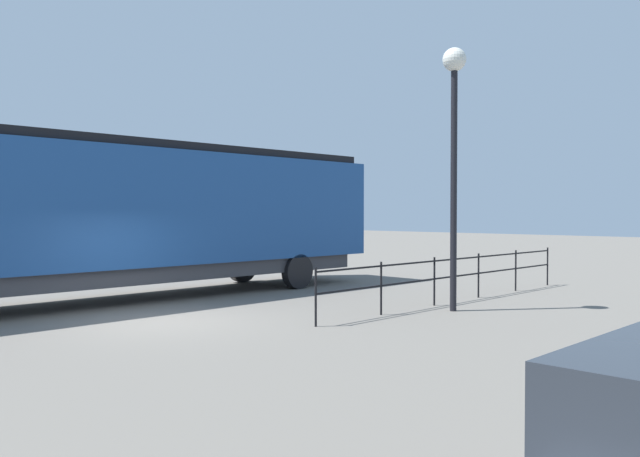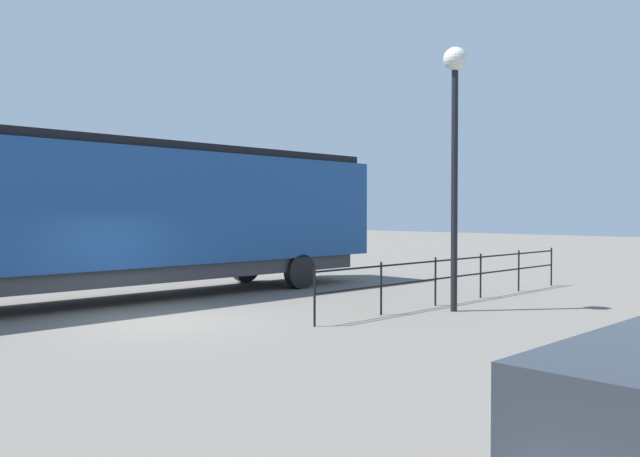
% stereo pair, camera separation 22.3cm
% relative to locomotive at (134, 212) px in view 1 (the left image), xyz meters
% --- Properties ---
extents(ground_plane, '(120.00, 120.00, 0.00)m').
position_rel_locomotive_xyz_m(ground_plane, '(3.73, -1.49, -2.43)').
color(ground_plane, '#666059').
extents(locomotive, '(3.11, 17.00, 4.36)m').
position_rel_locomotive_xyz_m(locomotive, '(0.00, 0.00, 0.00)').
color(locomotive, navy).
rests_on(locomotive, ground_plane).
extents(lamp_post, '(0.58, 0.58, 6.44)m').
position_rel_locomotive_xyz_m(lamp_post, '(7.52, 4.42, 2.31)').
color(lamp_post, black).
rests_on(lamp_post, ground_plane).
extents(platform_fence, '(0.05, 10.98, 1.26)m').
position_rel_locomotive_xyz_m(platform_fence, '(6.64, 5.98, -1.61)').
color(platform_fence, black).
rests_on(platform_fence, ground_plane).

